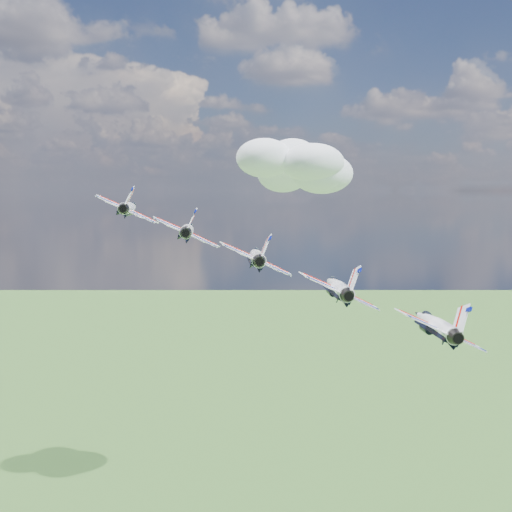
{
  "coord_description": "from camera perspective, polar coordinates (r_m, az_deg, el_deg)",
  "views": [
    {
      "loc": [
        -0.79,
        -68.63,
        154.32
      ],
      "look_at": [
        8.62,
        10.73,
        146.19
      ],
      "focal_mm": 45.0,
      "sensor_mm": 36.0,
      "label": 1
    }
  ],
  "objects": [
    {
      "name": "jet_0",
      "position": [
        96.02,
        -11.21,
        4.25
      ],
      "size": [
        10.67,
        14.01,
        7.49
      ],
      "primitive_type": null,
      "rotation": [
        0.0,
        0.43,
        -0.05
      ],
      "color": "silver"
    },
    {
      "name": "jet_4",
      "position": [
        69.64,
        15.58,
        -5.86
      ],
      "size": [
        10.67,
        14.01,
        7.49
      ],
      "primitive_type": null,
      "rotation": [
        0.0,
        0.43,
        -0.05
      ],
      "color": "white"
    },
    {
      "name": "jet_2",
      "position": [
        80.33,
        0.0,
        0.0
      ],
      "size": [
        10.67,
        14.01,
        7.49
      ],
      "primitive_type": null,
      "rotation": [
        0.0,
        0.43,
        -0.05
      ],
      "color": "white"
    },
    {
      "name": "jet_1",
      "position": [
        87.7,
        -6.1,
        2.32
      ],
      "size": [
        10.67,
        14.01,
        7.49
      ],
      "primitive_type": null,
      "rotation": [
        0.0,
        0.43,
        -0.05
      ],
      "color": "white"
    },
    {
      "name": "jet_3",
      "position": [
        74.2,
        7.21,
        -2.75
      ],
      "size": [
        10.67,
        14.01,
        7.49
      ],
      "primitive_type": null,
      "rotation": [
        0.0,
        0.43,
        -0.05
      ],
      "color": "silver"
    },
    {
      "name": "cloud_far",
      "position": [
        284.59,
        4.18,
        8.23
      ],
      "size": [
        55.21,
        43.38,
        21.69
      ],
      "primitive_type": "ellipsoid",
      "color": "white"
    }
  ]
}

